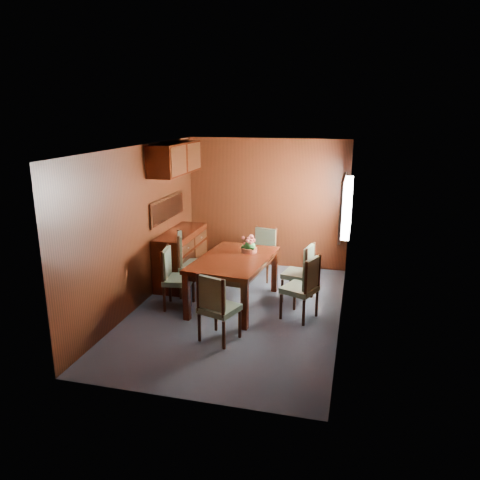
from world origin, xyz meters
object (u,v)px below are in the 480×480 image
(flower_centerpiece, at_px, (249,245))
(chair_left_near, at_px, (174,274))
(chair_head, at_px, (216,304))
(sideboard, at_px, (181,256))
(dining_table, at_px, (234,265))
(chair_right_near, at_px, (304,285))

(flower_centerpiece, bearing_deg, chair_left_near, -147.71)
(chair_head, bearing_deg, flower_centerpiece, 106.04)
(sideboard, bearing_deg, flower_centerpiece, -17.79)
(flower_centerpiece, bearing_deg, chair_head, -92.56)
(chair_head, bearing_deg, chair_left_near, 154.82)
(dining_table, distance_m, chair_right_near, 1.13)
(chair_left_near, bearing_deg, chair_head, 36.50)
(sideboard, xyz_separation_m, chair_left_near, (0.29, -1.06, 0.07))
(chair_left_near, bearing_deg, flower_centerpiece, 112.56)
(sideboard, height_order, chair_left_near, chair_left_near)
(dining_table, bearing_deg, chair_head, -79.85)
(dining_table, bearing_deg, chair_left_near, -154.40)
(chair_right_near, distance_m, flower_centerpiece, 1.16)
(sideboard, height_order, chair_head, chair_head)
(sideboard, distance_m, chair_left_near, 1.10)
(chair_left_near, distance_m, flower_centerpiece, 1.25)
(dining_table, distance_m, flower_centerpiece, 0.44)
(flower_centerpiece, bearing_deg, sideboard, 162.21)
(chair_left_near, height_order, flower_centerpiece, flower_centerpiece)
(chair_head, height_order, flower_centerpiece, flower_centerpiece)
(dining_table, xyz_separation_m, chair_left_near, (-0.85, -0.31, -0.13))
(sideboard, distance_m, dining_table, 1.38)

